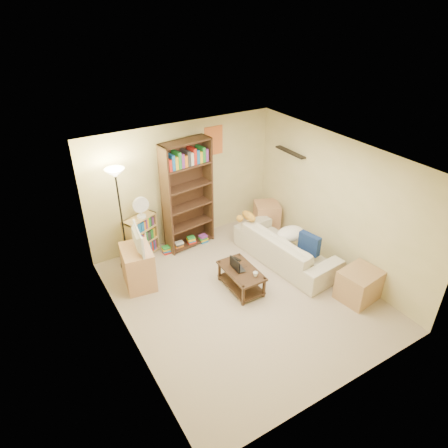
{
  "coord_description": "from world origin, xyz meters",
  "views": [
    {
      "loc": [
        -3.07,
        -4.45,
        4.59
      ],
      "look_at": [
        0.06,
        0.74,
        1.05
      ],
      "focal_mm": 32.0,
      "sensor_mm": 36.0,
      "label": 1
    }
  ],
  "objects_px": {
    "short_bookshelf": "(141,237)",
    "tall_bookshelf": "(188,193)",
    "television": "(135,240)",
    "floor_lamp": "(118,191)",
    "sofa": "(286,247)",
    "mug": "(255,274)",
    "side_table": "(267,216)",
    "end_cabinet": "(359,285)",
    "laptop": "(241,267)",
    "tabby_cat": "(247,216)",
    "coffee_table": "(241,276)",
    "tv_stand": "(138,267)",
    "desk_fan": "(141,207)"
  },
  "relations": [
    {
      "from": "coffee_table",
      "to": "mug",
      "type": "xyz_separation_m",
      "value": [
        0.11,
        -0.27,
        0.19
      ]
    },
    {
      "from": "television",
      "to": "floor_lamp",
      "type": "distance_m",
      "value": 0.92
    },
    {
      "from": "sofa",
      "to": "mug",
      "type": "relative_size",
      "value": 20.96
    },
    {
      "from": "mug",
      "to": "side_table",
      "type": "xyz_separation_m",
      "value": [
        1.54,
        1.76,
        -0.15
      ]
    },
    {
      "from": "desk_fan",
      "to": "tv_stand",
      "type": "bearing_deg",
      "value": -118.6
    },
    {
      "from": "sofa",
      "to": "floor_lamp",
      "type": "relative_size",
      "value": 1.13
    },
    {
      "from": "short_bookshelf",
      "to": "tall_bookshelf",
      "type": "bearing_deg",
      "value": -30.5
    },
    {
      "from": "tabby_cat",
      "to": "end_cabinet",
      "type": "relative_size",
      "value": 0.77
    },
    {
      "from": "television",
      "to": "end_cabinet",
      "type": "height_order",
      "value": "television"
    },
    {
      "from": "laptop",
      "to": "tall_bookshelf",
      "type": "distance_m",
      "value": 1.87
    },
    {
      "from": "sofa",
      "to": "tv_stand",
      "type": "distance_m",
      "value": 2.8
    },
    {
      "from": "floor_lamp",
      "to": "mug",
      "type": "bearing_deg",
      "value": -51.08
    },
    {
      "from": "tall_bookshelf",
      "to": "end_cabinet",
      "type": "height_order",
      "value": "tall_bookshelf"
    },
    {
      "from": "desk_fan",
      "to": "floor_lamp",
      "type": "bearing_deg",
      "value": -163.27
    },
    {
      "from": "tabby_cat",
      "to": "short_bookshelf",
      "type": "height_order",
      "value": "short_bookshelf"
    },
    {
      "from": "sofa",
      "to": "mug",
      "type": "bearing_deg",
      "value": 109.85
    },
    {
      "from": "tv_stand",
      "to": "desk_fan",
      "type": "height_order",
      "value": "desk_fan"
    },
    {
      "from": "laptop",
      "to": "tv_stand",
      "type": "distance_m",
      "value": 1.82
    },
    {
      "from": "television",
      "to": "tall_bookshelf",
      "type": "distance_m",
      "value": 1.57
    },
    {
      "from": "side_table",
      "to": "sofa",
      "type": "bearing_deg",
      "value": -110.35
    },
    {
      "from": "television",
      "to": "side_table",
      "type": "xyz_separation_m",
      "value": [
        3.15,
        0.44,
        -0.65
      ]
    },
    {
      "from": "sofa",
      "to": "tv_stand",
      "type": "relative_size",
      "value": 3.03
    },
    {
      "from": "television",
      "to": "side_table",
      "type": "distance_m",
      "value": 3.24
    },
    {
      "from": "television",
      "to": "mug",
      "type": "bearing_deg",
      "value": -120.63
    },
    {
      "from": "tabby_cat",
      "to": "short_bookshelf",
      "type": "distance_m",
      "value": 2.13
    },
    {
      "from": "tabby_cat",
      "to": "mug",
      "type": "height_order",
      "value": "tabby_cat"
    },
    {
      "from": "mug",
      "to": "coffee_table",
      "type": "bearing_deg",
      "value": 111.26
    },
    {
      "from": "laptop",
      "to": "coffee_table",
      "type": "bearing_deg",
      "value": 157.15
    },
    {
      "from": "coffee_table",
      "to": "end_cabinet",
      "type": "xyz_separation_m",
      "value": [
        1.58,
        -1.25,
        0.02
      ]
    },
    {
      "from": "coffee_table",
      "to": "floor_lamp",
      "type": "relative_size",
      "value": 0.45
    },
    {
      "from": "mug",
      "to": "tabby_cat",
      "type": "bearing_deg",
      "value": 61.62
    },
    {
      "from": "television",
      "to": "desk_fan",
      "type": "distance_m",
      "value": 0.9
    },
    {
      "from": "sofa",
      "to": "short_bookshelf",
      "type": "height_order",
      "value": "short_bookshelf"
    },
    {
      "from": "sofa",
      "to": "floor_lamp",
      "type": "xyz_separation_m",
      "value": [
        -2.68,
        1.45,
        1.28
      ]
    },
    {
      "from": "tall_bookshelf",
      "to": "floor_lamp",
      "type": "bearing_deg",
      "value": 175.09
    },
    {
      "from": "television",
      "to": "end_cabinet",
      "type": "xyz_separation_m",
      "value": [
        3.08,
        -2.29,
        -0.68
      ]
    },
    {
      "from": "sofa",
      "to": "end_cabinet",
      "type": "height_order",
      "value": "sofa"
    },
    {
      "from": "sofa",
      "to": "laptop",
      "type": "bearing_deg",
      "value": 93.49
    },
    {
      "from": "desk_fan",
      "to": "mug",
      "type": "bearing_deg",
      "value": -60.73
    },
    {
      "from": "tall_bookshelf",
      "to": "side_table",
      "type": "bearing_deg",
      "value": -16.18
    },
    {
      "from": "laptop",
      "to": "tall_bookshelf",
      "type": "xyz_separation_m",
      "value": [
        -0.15,
        1.7,
        0.77
      ]
    },
    {
      "from": "television",
      "to": "floor_lamp",
      "type": "xyz_separation_m",
      "value": [
        0.01,
        0.66,
        0.65
      ]
    },
    {
      "from": "tall_bookshelf",
      "to": "short_bookshelf",
      "type": "bearing_deg",
      "value": 166.3
    },
    {
      "from": "short_bookshelf",
      "to": "side_table",
      "type": "distance_m",
      "value": 2.8
    },
    {
      "from": "tv_stand",
      "to": "end_cabinet",
      "type": "height_order",
      "value": "tv_stand"
    },
    {
      "from": "tv_stand",
      "to": "end_cabinet",
      "type": "bearing_deg",
      "value": -27.9
    },
    {
      "from": "tall_bookshelf",
      "to": "tabby_cat",
      "type": "bearing_deg",
      "value": -43.97
    },
    {
      "from": "floor_lamp",
      "to": "tv_stand",
      "type": "bearing_deg",
      "value": -90.78
    },
    {
      "from": "tabby_cat",
      "to": "end_cabinet",
      "type": "xyz_separation_m",
      "value": [
        0.75,
        -2.3,
        -0.45
      ]
    },
    {
      "from": "tv_stand",
      "to": "television",
      "type": "bearing_deg",
      "value": 0.0
    }
  ]
}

